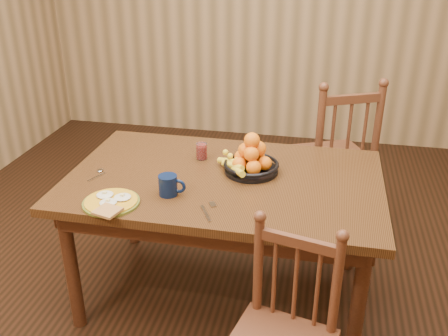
% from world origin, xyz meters
% --- Properties ---
extents(room, '(4.52, 5.02, 2.72)m').
position_xyz_m(room, '(0.00, 0.00, 1.35)').
color(room, black).
rests_on(room, ground).
extents(dining_table, '(1.60, 1.00, 0.75)m').
position_xyz_m(dining_table, '(0.00, 0.00, 0.67)').
color(dining_table, black).
rests_on(dining_table, ground).
extents(chair_far, '(0.63, 0.62, 1.05)m').
position_xyz_m(chair_far, '(0.57, 0.91, 0.51)').
color(chair_far, '#462315').
rests_on(chair_far, ground).
extents(breakfast_plate, '(0.26, 0.30, 0.04)m').
position_xyz_m(breakfast_plate, '(-0.45, -0.39, 0.76)').
color(breakfast_plate, '#59601E').
rests_on(breakfast_plate, dining_table).
extents(fork, '(0.08, 0.18, 0.00)m').
position_xyz_m(fork, '(0.00, -0.35, 0.75)').
color(fork, silver).
rests_on(fork, dining_table).
extents(spoon, '(0.06, 0.15, 0.01)m').
position_xyz_m(spoon, '(-0.65, -0.09, 0.75)').
color(spoon, silver).
rests_on(spoon, dining_table).
extents(coffee_mug, '(0.13, 0.09, 0.10)m').
position_xyz_m(coffee_mug, '(-0.22, -0.24, 0.80)').
color(coffee_mug, black).
rests_on(coffee_mug, dining_table).
extents(juice_glass, '(0.06, 0.06, 0.09)m').
position_xyz_m(juice_glass, '(-0.17, 0.19, 0.79)').
color(juice_glass, silver).
rests_on(juice_glass, dining_table).
extents(fruit_bowl, '(0.32, 0.32, 0.22)m').
position_xyz_m(fruit_bowl, '(0.12, 0.08, 0.82)').
color(fruit_bowl, black).
rests_on(fruit_bowl, dining_table).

